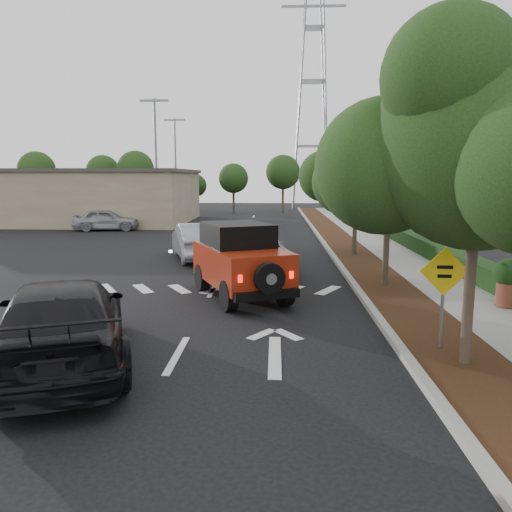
# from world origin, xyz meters

# --- Properties ---
(ground) EXTENTS (120.00, 120.00, 0.00)m
(ground) POSITION_xyz_m (0.00, 0.00, 0.00)
(ground) COLOR black
(ground) RESTS_ON ground
(curb) EXTENTS (0.20, 70.00, 0.15)m
(curb) POSITION_xyz_m (4.60, 12.00, 0.07)
(curb) COLOR #9E9B93
(curb) RESTS_ON ground
(planting_strip) EXTENTS (1.80, 70.00, 0.12)m
(planting_strip) POSITION_xyz_m (5.60, 12.00, 0.06)
(planting_strip) COLOR black
(planting_strip) RESTS_ON ground
(sidewalk) EXTENTS (2.00, 70.00, 0.12)m
(sidewalk) POSITION_xyz_m (7.50, 12.00, 0.06)
(sidewalk) COLOR gray
(sidewalk) RESTS_ON ground
(hedge) EXTENTS (0.80, 70.00, 0.80)m
(hedge) POSITION_xyz_m (8.90, 12.00, 0.40)
(hedge) COLOR black
(hedge) RESTS_ON ground
(commercial_building) EXTENTS (22.00, 12.00, 4.00)m
(commercial_building) POSITION_xyz_m (-16.00, 30.00, 2.00)
(commercial_building) COLOR #836E5A
(commercial_building) RESTS_ON ground
(transmission_tower) EXTENTS (7.00, 4.00, 28.00)m
(transmission_tower) POSITION_xyz_m (6.00, 48.00, 0.00)
(transmission_tower) COLOR slate
(transmission_tower) RESTS_ON ground
(street_tree_near) EXTENTS (3.80, 3.80, 5.92)m
(street_tree_near) POSITION_xyz_m (5.60, -0.50, 0.00)
(street_tree_near) COLOR black
(street_tree_near) RESTS_ON ground
(street_tree_mid) EXTENTS (3.20, 3.20, 5.32)m
(street_tree_mid) POSITION_xyz_m (5.60, 6.50, 0.00)
(street_tree_mid) COLOR black
(street_tree_mid) RESTS_ON ground
(street_tree_far) EXTENTS (3.40, 3.40, 5.62)m
(street_tree_far) POSITION_xyz_m (5.60, 13.00, 0.00)
(street_tree_far) COLOR black
(street_tree_far) RESTS_ON ground
(light_pole_a) EXTENTS (2.00, 0.22, 9.00)m
(light_pole_a) POSITION_xyz_m (-6.50, 26.00, 0.00)
(light_pole_a) COLOR slate
(light_pole_a) RESTS_ON ground
(light_pole_b) EXTENTS (2.00, 0.22, 9.00)m
(light_pole_b) POSITION_xyz_m (-7.50, 38.00, 0.00)
(light_pole_b) COLOR slate
(light_pole_b) RESTS_ON ground
(red_jeep) EXTENTS (3.36, 4.55, 2.22)m
(red_jeep) POSITION_xyz_m (0.89, 5.14, 1.13)
(red_jeep) COLOR black
(red_jeep) RESTS_ON ground
(silver_suv_ahead) EXTENTS (3.20, 5.49, 1.44)m
(silver_suv_ahead) POSITION_xyz_m (1.30, 9.20, 0.72)
(silver_suv_ahead) COLOR #A2A5AA
(silver_suv_ahead) RESTS_ON ground
(black_suv_oncoming) EXTENTS (4.17, 6.20, 1.67)m
(black_suv_oncoming) POSITION_xyz_m (-2.08, -0.58, 0.83)
(black_suv_oncoming) COLOR black
(black_suv_oncoming) RESTS_ON ground
(silver_sedan_oncoming) EXTENTS (3.09, 5.15, 1.60)m
(silver_sedan_oncoming) POSITION_xyz_m (-1.49, 12.08, 0.80)
(silver_sedan_oncoming) COLOR #9B9CA2
(silver_sedan_oncoming) RESTS_ON ground
(parked_suv) EXTENTS (4.52, 2.45, 1.46)m
(parked_suv) POSITION_xyz_m (-9.45, 23.52, 0.73)
(parked_suv) COLOR #94959B
(parked_suv) RESTS_ON ground
(speed_hump_sign) EXTENTS (0.99, 0.10, 2.10)m
(speed_hump_sign) POSITION_xyz_m (5.40, 0.31, 1.46)
(speed_hump_sign) COLOR slate
(speed_hump_sign) RESTS_ON ground
(terracotta_planter) EXTENTS (0.79, 0.79, 1.38)m
(terracotta_planter) POSITION_xyz_m (8.31, 3.74, 0.93)
(terracotta_planter) COLOR brown
(terracotta_planter) RESTS_ON ground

